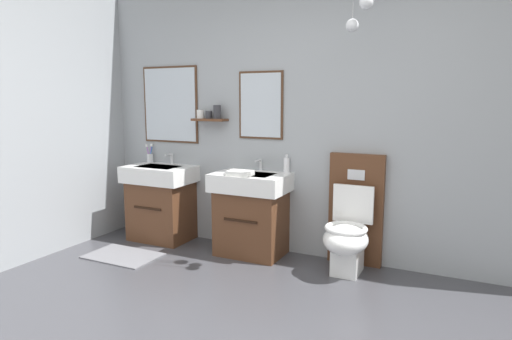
{
  "coord_description": "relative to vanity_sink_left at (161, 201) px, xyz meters",
  "views": [
    {
      "loc": [
        1.21,
        -1.84,
        1.47
      ],
      "look_at": [
        -0.56,
        1.8,
        0.82
      ],
      "focal_mm": 31.1,
      "sensor_mm": 36.0,
      "label": 1
    }
  ],
  "objects": [
    {
      "name": "toothbrush_cup",
      "position": [
        -0.27,
        0.17,
        0.43
      ],
      "size": [
        0.07,
        0.07,
        0.2
      ],
      "color": "silver",
      "rests_on": "vanity_sink_left"
    },
    {
      "name": "wall_back",
      "position": [
        1.66,
        0.27,
        0.96
      ],
      "size": [
        4.93,
        0.65,
        2.76
      ],
      "color": "#999EA3",
      "rests_on": "ground"
    },
    {
      "name": "toilet",
      "position": [
        2.01,
        0.01,
        -0.04
      ],
      "size": [
        0.48,
        0.62,
        1.0
      ],
      "color": "#56331E",
      "rests_on": "ground"
    },
    {
      "name": "tap_on_left_sink",
      "position": [
        -0.0,
        0.18,
        0.44
      ],
      "size": [
        0.03,
        0.13,
        0.11
      ],
      "color": "silver",
      "rests_on": "vanity_sink_left"
    },
    {
      "name": "soap_dispenser",
      "position": [
        1.34,
        0.18,
        0.44
      ],
      "size": [
        0.06,
        0.06,
        0.18
      ],
      "color": "white",
      "rests_on": "vanity_sink_right"
    },
    {
      "name": "bath_mat",
      "position": [
        0.0,
        -0.6,
        -0.41
      ],
      "size": [
        0.68,
        0.44,
        0.01
      ],
      "primitive_type": "cube",
      "color": "slate",
      "rests_on": "ground"
    },
    {
      "name": "vanity_sink_right",
      "position": [
        1.06,
        0.0,
        0.0
      ],
      "size": [
        0.7,
        0.5,
        0.79
      ],
      "color": "#56331E",
      "rests_on": "ground"
    },
    {
      "name": "tap_on_right_sink",
      "position": [
        1.06,
        0.18,
        0.44
      ],
      "size": [
        0.03,
        0.13,
        0.11
      ],
      "color": "silver",
      "rests_on": "vanity_sink_right"
    },
    {
      "name": "vanity_sink_left",
      "position": [
        0.0,
        0.0,
        0.0
      ],
      "size": [
        0.7,
        0.5,
        0.79
      ],
      "color": "#56331E",
      "rests_on": "ground"
    },
    {
      "name": "folded_hand_towel",
      "position": [
        1.02,
        -0.15,
        0.39
      ],
      "size": [
        0.22,
        0.16,
        0.04
      ],
      "primitive_type": "cube",
      "color": "white",
      "rests_on": "vanity_sink_right"
    }
  ]
}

